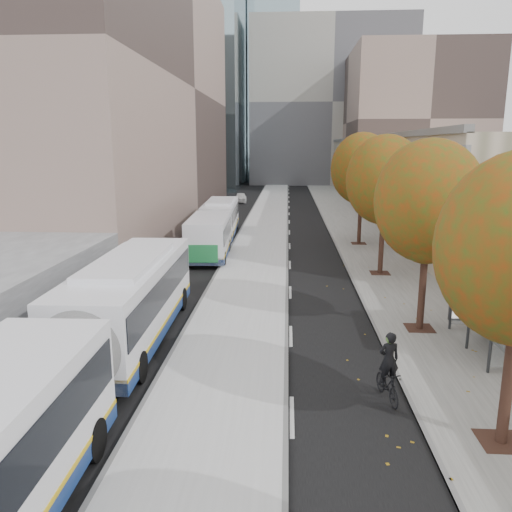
# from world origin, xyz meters

# --- Properties ---
(bus_platform) EXTENTS (4.25, 150.00, 0.15)m
(bus_platform) POSITION_xyz_m (-3.88, 35.00, 0.07)
(bus_platform) COLOR silver
(bus_platform) RESTS_ON ground
(sidewalk) EXTENTS (4.75, 150.00, 0.08)m
(sidewalk) POSITION_xyz_m (4.12, 35.00, 0.04)
(sidewalk) COLOR gray
(sidewalk) RESTS_ON ground
(building_tan) EXTENTS (18.00, 92.00, 8.00)m
(building_tan) POSITION_xyz_m (15.50, 64.00, 4.00)
(building_tan) COLOR gray
(building_tan) RESTS_ON ground
(building_midrise) EXTENTS (24.00, 46.00, 25.00)m
(building_midrise) POSITION_xyz_m (-22.50, 41.00, 12.50)
(building_midrise) COLOR gray
(building_midrise) RESTS_ON ground
(building_far_block) EXTENTS (30.00, 18.00, 30.00)m
(building_far_block) POSITION_xyz_m (6.00, 96.00, 15.00)
(building_far_block) COLOR #9F9B92
(building_far_block) RESTS_ON ground
(bus_shelter) EXTENTS (1.90, 4.40, 2.53)m
(bus_shelter) POSITION_xyz_m (5.69, 10.96, 2.19)
(bus_shelter) COLOR #383A3F
(bus_shelter) RESTS_ON sidewalk
(tree_c) EXTENTS (4.20, 4.20, 7.28)m
(tree_c) POSITION_xyz_m (3.60, 13.00, 5.25)
(tree_c) COLOR #331E19
(tree_c) RESTS_ON sidewalk
(tree_d) EXTENTS (4.40, 4.40, 7.60)m
(tree_d) POSITION_xyz_m (3.60, 22.00, 5.47)
(tree_d) COLOR #331E19
(tree_d) RESTS_ON sidewalk
(tree_e) EXTENTS (4.60, 4.60, 7.92)m
(tree_e) POSITION_xyz_m (3.60, 31.00, 5.69)
(tree_e) COLOR #331E19
(tree_e) RESTS_ON sidewalk
(bus_near) EXTENTS (3.09, 18.51, 3.08)m
(bus_near) POSITION_xyz_m (-7.68, 7.12, 1.68)
(bus_near) COLOR white
(bus_near) RESTS_ON ground
(bus_far) EXTENTS (3.21, 16.91, 2.80)m
(bus_far) POSITION_xyz_m (-7.20, 30.49, 1.53)
(bus_far) COLOR white
(bus_far) RESTS_ON ground
(cyclist) EXTENTS (0.78, 1.72, 2.12)m
(cyclist) POSITION_xyz_m (1.16, 7.11, 0.79)
(cyclist) COLOR black
(cyclist) RESTS_ON ground
(distant_car) EXTENTS (1.79, 3.87, 1.28)m
(distant_car) POSITION_xyz_m (-7.98, 58.60, 0.64)
(distant_car) COLOR silver
(distant_car) RESTS_ON ground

